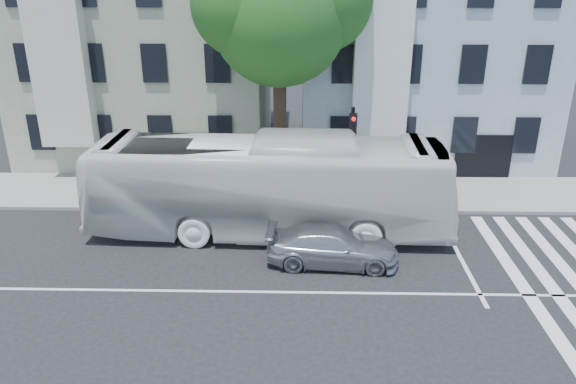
{
  "coord_description": "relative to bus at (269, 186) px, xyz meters",
  "views": [
    {
      "loc": [
        0.88,
        -14.98,
        9.55
      ],
      "look_at": [
        0.49,
        2.4,
        2.4
      ],
      "focal_mm": 35.0,
      "sensor_mm": 36.0,
      "label": 1
    }
  ],
  "objects": [
    {
      "name": "ground",
      "position": [
        0.26,
        -4.25,
        -1.87
      ],
      "size": [
        120.0,
        120.0,
        0.0
      ],
      "primitive_type": "plane",
      "color": "black",
      "rests_on": "ground"
    },
    {
      "name": "sidewalk_far",
      "position": [
        0.26,
        3.75,
        -1.79
      ],
      "size": [
        80.0,
        4.0,
        0.15
      ],
      "primitive_type": "cube",
      "color": "gray",
      "rests_on": "ground"
    },
    {
      "name": "building_left",
      "position": [
        -6.74,
        10.75,
        3.63
      ],
      "size": [
        12.0,
        10.0,
        11.0
      ],
      "primitive_type": "cube",
      "color": "gray",
      "rests_on": "ground"
    },
    {
      "name": "building_right",
      "position": [
        7.26,
        10.75,
        3.63
      ],
      "size": [
        12.0,
        10.0,
        11.0
      ],
      "primitive_type": "cube",
      "color": "#9AA6B7",
      "rests_on": "ground"
    },
    {
      "name": "street_tree",
      "position": [
        0.32,
        4.48,
        5.97
      ],
      "size": [
        7.3,
        5.9,
        11.1
      ],
      "color": "#2D2116",
      "rests_on": "ground"
    },
    {
      "name": "bus",
      "position": [
        0.0,
        0.0,
        0.0
      ],
      "size": [
        3.53,
        13.48,
        3.73
      ],
      "primitive_type": "imported",
      "rotation": [
        0.0,
        0.0,
        1.54
      ],
      "color": "white",
      "rests_on": "ground"
    },
    {
      "name": "sedan",
      "position": [
        2.27,
        -2.35,
        -1.22
      ],
      "size": [
        2.08,
        4.57,
        1.3
      ],
      "primitive_type": "imported",
      "rotation": [
        0.0,
        0.0,
        1.51
      ],
      "color": "#B4B5BB",
      "rests_on": "ground"
    },
    {
      "name": "hedge",
      "position": [
        -2.69,
        2.05,
        -1.37
      ],
      "size": [
        8.54,
        1.5,
        0.7
      ],
      "primitive_type": null,
      "rotation": [
        0.0,
        0.0,
        0.08
      ],
      "color": "#215A1D",
      "rests_on": "sidewalk_far"
    },
    {
      "name": "traffic_signal",
      "position": [
        3.16,
        1.69,
        0.99
      ],
      "size": [
        0.46,
        0.54,
        4.42
      ],
      "rotation": [
        0.0,
        0.0,
        -0.2
      ],
      "color": "black",
      "rests_on": "ground"
    }
  ]
}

